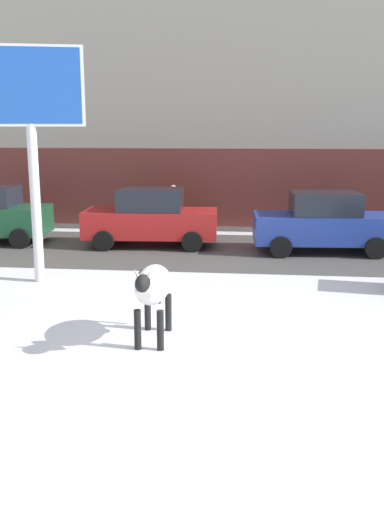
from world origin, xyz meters
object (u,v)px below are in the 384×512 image
cow_holstein (152,286)px  pedestrian_by_cars (173,209)px  car_red_sedan (151,218)px  billboard (29,101)px  car_blue_sedan (324,223)px

cow_holstein → pedestrian_by_cars: 10.95m
car_red_sedan → billboard: bearing=-112.6°
cow_holstein → pedestrian_by_cars: bearing=96.2°
car_red_sedan → pedestrian_by_cars: bearing=81.8°
cow_holstein → car_blue_sedan: size_ratio=0.44×
cow_holstein → pedestrian_by_cars: size_ratio=1.09×
cow_holstein → car_blue_sedan: 8.87m
cow_holstein → car_red_sedan: bearing=100.4°
billboard → car_blue_sedan: 9.16m
billboard → pedestrian_by_cars: (2.31, 7.19, -3.43)m
cow_holstein → car_red_sedan: car_red_sedan is taller
car_blue_sedan → pedestrian_by_cars: (-5.02, 2.89, -0.03)m
cow_holstein → billboard: billboard is taller
billboard → car_blue_sedan: size_ratio=1.29×
cow_holstein → car_red_sedan: size_ratio=0.44×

